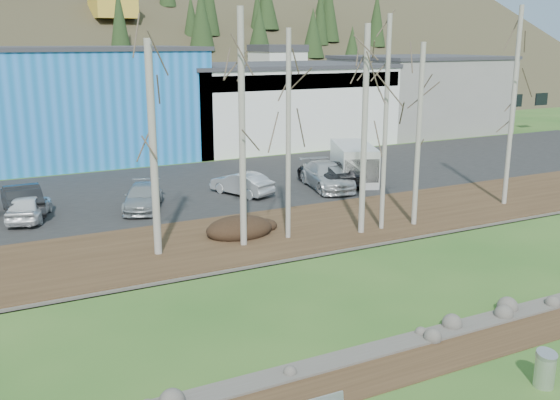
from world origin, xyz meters
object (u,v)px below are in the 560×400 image
car_3 (242,183)px  car_5 (327,176)px  litter_bin (545,371)px  car_0 (29,206)px  car_1 (22,199)px  car_4 (328,173)px  car_2 (143,197)px  van_white (354,163)px

car_3 → car_5: (5.15, -0.87, 0.11)m
litter_bin → car_0: (-10.16, 22.15, 0.38)m
car_1 → car_4: size_ratio=0.89×
car_2 → car_3: bearing=26.0°
car_1 → car_5: bearing=171.2°
litter_bin → car_5: bearing=73.3°
car_0 → car_5: 16.56m
car_4 → van_white: (1.95, 0.11, 0.40)m
litter_bin → car_4: 23.05m
car_0 → car_2: (5.53, -0.54, -0.04)m
car_2 → van_white: 13.52m
car_3 → van_white: bearing=157.6°
litter_bin → van_white: (8.88, 22.09, 0.84)m
car_1 → car_3: (11.57, -1.37, -0.13)m
litter_bin → van_white: size_ratio=0.16×
car_5 → car_4: bearing=64.5°
litter_bin → car_3: bearing=86.8°
car_0 → car_1: bearing=-63.9°
litter_bin → car_2: bearing=102.1°
car_0 → car_5: (16.54, -0.90, 0.08)m
car_1 → car_2: size_ratio=1.08×
car_1 → car_5: car_1 is taller
car_2 → car_4: bearing=22.9°
car_1 → car_5: size_ratio=0.91×
car_4 → van_white: size_ratio=0.94×
car_4 → car_1: bearing=0.6°
car_0 → car_4: 17.09m
car_0 → car_2: car_0 is taller
litter_bin → car_1: bearing=113.8°
litter_bin → car_0: size_ratio=0.22×
car_4 → van_white: van_white is taller
car_1 → van_white: van_white is taller
car_1 → car_2: 6.02m
car_4 → van_white: 1.99m
car_4 → litter_bin: bearing=78.1°
litter_bin → car_2: (-4.63, 21.61, 0.33)m
van_white → car_0: bearing=-157.1°
car_5 → car_0: bearing=-171.3°
litter_bin → car_3: 22.16m
van_white → car_3: bearing=-157.1°
litter_bin → car_5: car_5 is taller
car_4 → car_5: car_5 is taller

